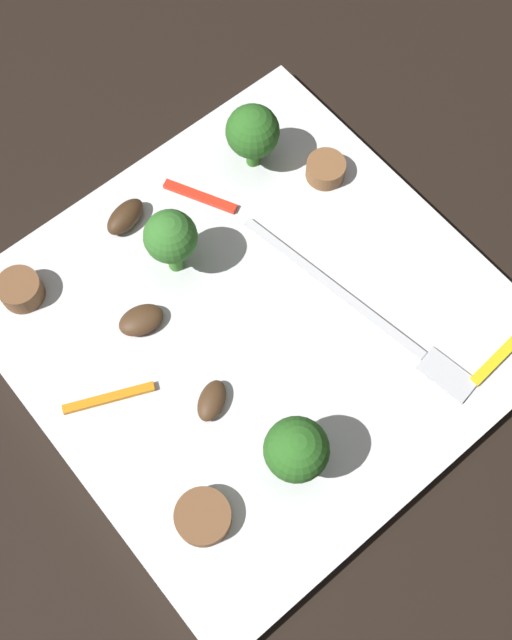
# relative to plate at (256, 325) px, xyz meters

# --- Properties ---
(ground_plane) EXTENTS (1.40, 1.40, 0.00)m
(ground_plane) POSITION_rel_plate_xyz_m (0.00, 0.00, -0.01)
(ground_plane) COLOR black
(plate) EXTENTS (0.29, 0.29, 0.02)m
(plate) POSITION_rel_plate_xyz_m (0.00, 0.00, 0.00)
(plate) COLOR white
(plate) RESTS_ON ground_plane
(fork) EXTENTS (0.18, 0.04, 0.00)m
(fork) POSITION_rel_plate_xyz_m (0.05, 0.06, 0.01)
(fork) COLOR silver
(fork) RESTS_ON plate
(broccoli_floret_0) EXTENTS (0.04, 0.04, 0.05)m
(broccoli_floret_0) POSITION_rel_plate_xyz_m (-0.09, 0.07, 0.04)
(broccoli_floret_0) COLOR #347525
(broccoli_floret_0) RESTS_ON plate
(broccoli_floret_1) EXTENTS (0.04, 0.04, 0.05)m
(broccoli_floret_1) POSITION_rel_plate_xyz_m (0.08, -0.04, 0.04)
(broccoli_floret_1) COLOR #347525
(broccoli_floret_1) RESTS_ON plate
(broccoli_floret_2) EXTENTS (0.03, 0.03, 0.05)m
(broccoli_floret_2) POSITION_rel_plate_xyz_m (-0.06, -0.01, 0.04)
(broccoli_floret_2) COLOR #408630
(broccoli_floret_2) RESTS_ON plate
(sausage_slice_0) EXTENTS (0.04, 0.04, 0.02)m
(sausage_slice_0) POSITION_rel_plate_xyz_m (-0.11, -0.10, 0.02)
(sausage_slice_0) COLOR brown
(sausage_slice_0) RESTS_ON plate
(sausage_slice_1) EXTENTS (0.04, 0.04, 0.01)m
(sausage_slice_1) POSITION_rel_plate_xyz_m (0.07, -0.10, 0.01)
(sausage_slice_1) COLOR brown
(sausage_slice_1) RESTS_ON plate
(sausage_slice_2) EXTENTS (0.03, 0.03, 0.01)m
(sausage_slice_2) POSITION_rel_plate_xyz_m (-0.05, 0.10, 0.01)
(sausage_slice_2) COLOR brown
(sausage_slice_2) RESTS_ON plate
(mushroom_0) EXTENTS (0.02, 0.03, 0.01)m
(mushroom_0) POSITION_rel_plate_xyz_m (-0.11, -0.02, 0.02)
(mushroom_0) COLOR #422B19
(mushroom_0) RESTS_ON plate
(mushroom_1) EXTENTS (0.03, 0.03, 0.01)m
(mushroom_1) POSITION_rel_plate_xyz_m (0.02, -0.06, 0.01)
(mushroom_1) COLOR #4C331E
(mushroom_1) RESTS_ON plate
(mushroom_2) EXTENTS (0.03, 0.03, 0.01)m
(mushroom_2) POSITION_rel_plate_xyz_m (-0.04, -0.06, 0.01)
(mushroom_2) COLOR #4C331E
(mushroom_2) RESTS_ON plate
(pepper_strip_0) EXTENTS (0.05, 0.03, 0.00)m
(pepper_strip_0) POSITION_rel_plate_xyz_m (-0.09, 0.03, 0.01)
(pepper_strip_0) COLOR red
(pepper_strip_0) RESTS_ON plate
(pepper_strip_1) EXTENTS (0.03, 0.05, 0.00)m
(pepper_strip_1) POSITION_rel_plate_xyz_m (-0.02, -0.10, 0.01)
(pepper_strip_1) COLOR orange
(pepper_strip_1) RESTS_ON plate
(pepper_strip_3) EXTENTS (0.01, 0.06, 0.00)m
(pepper_strip_3) POSITION_rel_plate_xyz_m (0.11, 0.10, 0.01)
(pepper_strip_3) COLOR yellow
(pepper_strip_3) RESTS_ON plate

